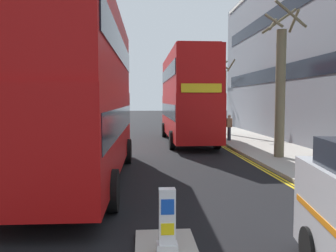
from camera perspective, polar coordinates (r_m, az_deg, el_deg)
The scene contains 11 objects.
sidewalk_right at distance 18.88m, azimuth 17.33°, elevation -4.04°, with size 4.00×80.00×0.14m, color #ADA89E.
sidewalk_left at distance 18.58m, azimuth -23.39°, elevation -4.33°, with size 4.00×80.00×0.14m, color #ADA89E.
kerb_line_outer at distance 16.33m, azimuth 13.03°, elevation -5.46°, with size 0.10×56.00×0.01m, color yellow.
kerb_line_inner at distance 16.28m, azimuth 12.49°, elevation -5.48°, with size 0.10×56.00×0.01m, color yellow.
keep_left_bollard at distance 6.28m, azimuth -0.14°, elevation -15.31°, with size 0.36×0.28×1.11m.
double_decker_bus_away at distance 12.06m, azimuth -13.43°, elevation 5.60°, with size 2.94×10.85×5.64m.
double_decker_bus_oncoming at distance 22.87m, azimuth 3.07°, elevation 4.97°, with size 2.82×10.81×5.64m.
pedestrian_far at distance 22.99m, azimuth 9.76°, elevation -0.18°, with size 0.34×0.22×1.62m.
street_tree_mid at distance 37.97m, azimuth 7.56°, elevation 4.32°, with size 2.05×2.05×5.29m.
street_tree_far at distance 27.48m, azimuth 8.94°, elevation 4.50°, with size 1.90×1.91×5.94m.
street_tree_distant at distance 16.77m, azimuth 17.54°, elevation 5.85°, with size 1.66×1.85×6.76m.
Camera 1 is at (-0.43, -1.36, 2.70)m, focal length 38.13 mm.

